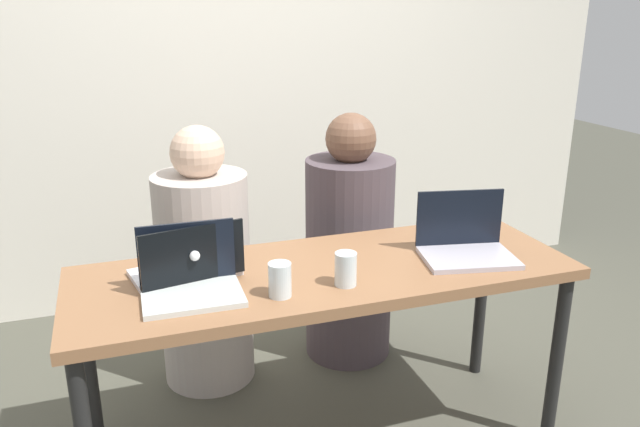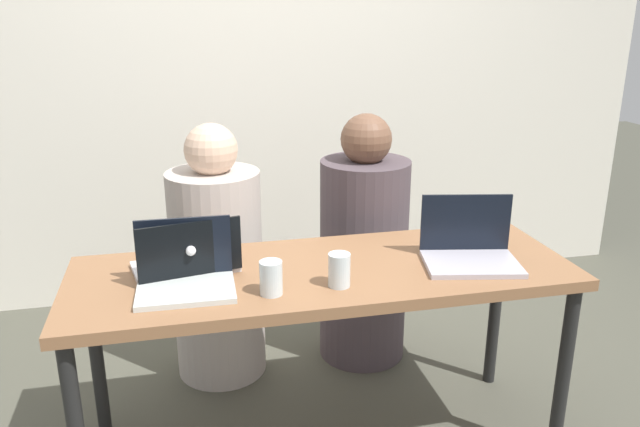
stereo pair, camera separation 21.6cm
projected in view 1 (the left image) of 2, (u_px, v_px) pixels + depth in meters
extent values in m
cube|color=silver|center=(233.00, 65.00, 3.35)|extent=(4.52, 0.10, 2.60)
cube|color=#8C5F3E|center=(326.00, 273.00, 2.17)|extent=(1.74, 0.61, 0.04)
cylinder|color=black|center=(556.00, 361.00, 2.31)|extent=(0.05, 0.05, 0.69)
cylinder|color=black|center=(89.00, 368.00, 2.26)|extent=(0.05, 0.05, 0.69)
cylinder|color=black|center=(481.00, 303.00, 2.76)|extent=(0.05, 0.05, 0.69)
cylinder|color=#B7ABA3|center=(205.00, 280.00, 2.70)|extent=(0.49, 0.49, 0.94)
sphere|color=beige|center=(197.00, 152.00, 2.52)|extent=(0.22, 0.22, 0.22)
cylinder|color=#4C4046|center=(349.00, 259.00, 2.90)|extent=(0.44, 0.44, 0.95)
sphere|color=brown|center=(351.00, 139.00, 2.73)|extent=(0.23, 0.23, 0.23)
cube|color=silver|center=(193.00, 297.00, 1.93)|extent=(0.31, 0.22, 0.02)
cube|color=black|center=(187.00, 252.00, 1.99)|extent=(0.31, 0.02, 0.20)
sphere|color=white|center=(186.00, 250.00, 2.01)|extent=(0.04, 0.04, 0.04)
cube|color=#B5B0BC|center=(468.00, 258.00, 2.23)|extent=(0.36, 0.29, 0.02)
cube|color=black|center=(459.00, 217.00, 2.30)|extent=(0.32, 0.07, 0.21)
sphere|color=white|center=(458.00, 216.00, 2.32)|extent=(0.04, 0.04, 0.04)
cube|color=silver|center=(185.00, 272.00, 2.11)|extent=(0.38, 0.26, 0.02)
cube|color=black|center=(193.00, 254.00, 1.99)|extent=(0.34, 0.07, 0.19)
sphere|color=white|center=(195.00, 256.00, 1.97)|extent=(0.03, 0.03, 0.03)
cylinder|color=silver|center=(346.00, 269.00, 2.01)|extent=(0.07, 0.07, 0.11)
cylinder|color=silver|center=(346.00, 276.00, 2.02)|extent=(0.06, 0.06, 0.06)
cylinder|color=silver|center=(280.00, 280.00, 1.94)|extent=(0.07, 0.07, 0.11)
cylinder|color=silver|center=(280.00, 287.00, 1.94)|extent=(0.06, 0.06, 0.06)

